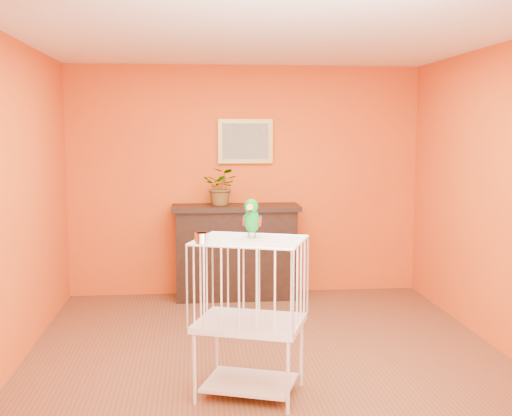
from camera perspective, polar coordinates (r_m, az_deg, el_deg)
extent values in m
plane|color=brown|center=(5.40, 1.04, -13.30)|extent=(4.50, 4.50, 0.00)
plane|color=#DC5414|center=(7.33, -0.97, 2.44)|extent=(4.00, 0.00, 4.00)
plane|color=#DC5414|center=(2.90, 6.24, -4.24)|extent=(4.00, 0.00, 4.00)
plane|color=#DC5414|center=(5.26, -21.12, 0.28)|extent=(0.00, 4.50, 4.50)
plane|color=#DC5414|center=(5.69, 21.51, 0.72)|extent=(0.00, 4.50, 4.50)
plane|color=white|center=(5.13, 1.10, 15.15)|extent=(4.50, 4.50, 0.00)
cube|color=black|center=(7.19, -1.79, -4.11)|extent=(1.32, 0.44, 0.99)
cube|color=black|center=(7.11, -1.81, 0.03)|extent=(1.41, 0.51, 0.06)
cube|color=black|center=(6.99, -1.68, -4.42)|extent=(0.93, 0.02, 0.50)
cube|color=#4E1620|center=(7.15, -3.97, -5.10)|extent=(0.06, 0.20, 0.31)
cube|color=#334824|center=(7.15, -3.26, -5.09)|extent=(0.06, 0.20, 0.31)
cube|color=#4E1620|center=(7.15, -2.47, -5.08)|extent=(0.06, 0.20, 0.31)
cube|color=#334824|center=(7.16, -1.58, -5.06)|extent=(0.06, 0.20, 0.31)
cube|color=#4E1620|center=(7.17, -0.70, -5.04)|extent=(0.06, 0.20, 0.31)
imported|color=#26722D|center=(7.09, -3.08, 1.55)|extent=(0.49, 0.52, 0.32)
cube|color=#A8903C|center=(7.28, -0.96, 5.95)|extent=(0.62, 0.03, 0.50)
cube|color=gray|center=(7.27, -0.95, 5.95)|extent=(0.52, 0.01, 0.40)
cube|color=white|center=(4.70, -0.56, -15.25)|extent=(0.74, 0.65, 0.02)
cube|color=white|center=(4.56, -0.56, -10.20)|extent=(0.87, 0.77, 0.04)
cube|color=white|center=(4.42, -0.57, -2.90)|extent=(0.87, 0.77, 0.01)
cylinder|color=white|center=(4.51, -5.50, -14.07)|extent=(0.03, 0.03, 0.50)
cylinder|color=white|center=(4.35, 2.86, -14.86)|extent=(0.03, 0.03, 0.50)
cylinder|color=white|center=(4.96, -3.52, -12.11)|extent=(0.03, 0.03, 0.50)
cylinder|color=white|center=(4.81, 4.06, -12.71)|extent=(0.03, 0.03, 0.50)
cylinder|color=silver|center=(4.27, -4.84, -2.67)|extent=(0.10, 0.10, 0.07)
cylinder|color=#59544C|center=(4.50, -0.65, -2.44)|extent=(0.01, 0.01, 0.04)
cylinder|color=#59544C|center=(4.50, -0.09, -2.45)|extent=(0.01, 0.01, 0.04)
ellipsoid|color=#078321|center=(4.48, -0.37, -1.13)|extent=(0.14, 0.18, 0.20)
ellipsoid|color=#078321|center=(4.44, -0.43, 0.18)|extent=(0.12, 0.12, 0.10)
cone|color=orange|center=(4.40, -0.52, -0.03)|extent=(0.06, 0.07, 0.06)
cone|color=black|center=(4.41, -0.50, -0.24)|extent=(0.03, 0.03, 0.03)
sphere|color=black|center=(4.43, -0.90, 0.30)|extent=(0.01, 0.01, 0.01)
sphere|color=black|center=(4.42, -0.03, 0.28)|extent=(0.01, 0.01, 0.01)
ellipsoid|color=#A50C0C|center=(4.50, -1.05, -1.21)|extent=(0.04, 0.06, 0.07)
ellipsoid|color=navy|center=(4.49, 0.34, -1.24)|extent=(0.04, 0.06, 0.07)
cone|color=#078321|center=(4.56, -0.25, -1.84)|extent=(0.09, 0.15, 0.11)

